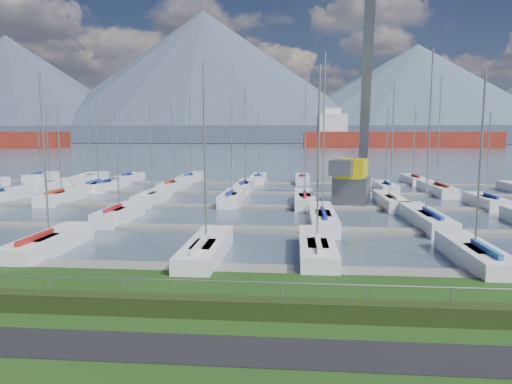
# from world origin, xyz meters

# --- Properties ---
(path) EXTENTS (160.00, 2.00, 0.04)m
(path) POSITION_xyz_m (0.00, -3.00, 0.01)
(path) COLOR black
(path) RESTS_ON grass
(water) EXTENTS (800.00, 540.00, 0.20)m
(water) POSITION_xyz_m (0.00, 260.00, -0.40)
(water) COLOR #465666
(hedge) EXTENTS (80.00, 0.70, 0.70)m
(hedge) POSITION_xyz_m (0.00, -0.40, 0.35)
(hedge) COLOR black
(hedge) RESTS_ON grass
(fence) EXTENTS (80.00, 0.04, 0.04)m
(fence) POSITION_xyz_m (0.00, 0.00, 1.20)
(fence) COLOR #9B9DA3
(fence) RESTS_ON grass
(foothill) EXTENTS (900.00, 80.00, 12.00)m
(foothill) POSITION_xyz_m (0.00, 330.00, 6.00)
(foothill) COLOR #434C62
(foothill) RESTS_ON water
(mountains) EXTENTS (1190.00, 360.00, 115.00)m
(mountains) POSITION_xyz_m (7.35, 404.62, 46.68)
(mountains) COLOR #49536B
(mountains) RESTS_ON water
(docks) EXTENTS (90.00, 41.60, 0.25)m
(docks) POSITION_xyz_m (0.00, 26.00, -0.22)
(docks) COLOR gray
(docks) RESTS_ON water
(crane) EXTENTS (5.42, 13.47, 22.35)m
(crane) POSITION_xyz_m (8.37, 29.52, 5.33)
(crane) COLOR #53555A
(crane) RESTS_ON water
(cargo_ship_mid) EXTENTS (92.96, 18.12, 21.50)m
(cargo_ship_mid) POSITION_xyz_m (48.75, 212.92, 3.60)
(cargo_ship_mid) COLOR maroon
(cargo_ship_mid) RESTS_ON water
(sailboat_fleet) EXTENTS (74.90, 49.14, 13.73)m
(sailboat_fleet) POSITION_xyz_m (-1.97, 28.97, 5.43)
(sailboat_fleet) COLOR #214CA6
(sailboat_fleet) RESTS_ON water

